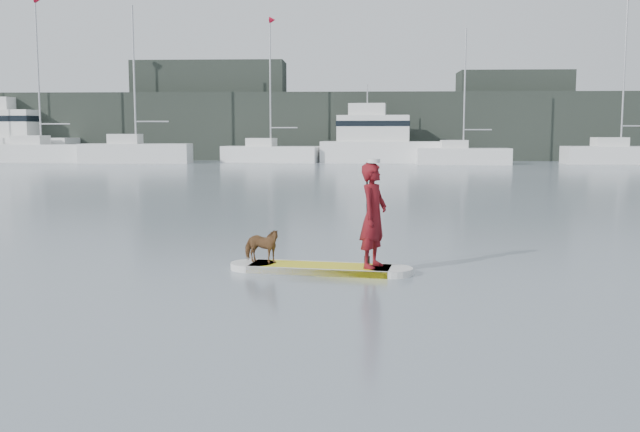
{
  "coord_description": "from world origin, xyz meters",
  "views": [
    {
      "loc": [
        3.56,
        -12.67,
        2.47
      ],
      "look_at": [
        2.95,
        -0.21,
        1.0
      ],
      "focal_mm": 40.0,
      "sensor_mm": 36.0,
      "label": 1
    }
  ],
  "objects_px": {
    "sailboat_e": "(462,155)",
    "sailboat_f": "(619,153)",
    "sailboat_c": "(135,152)",
    "paddleboard": "(320,268)",
    "paddler": "(373,216)",
    "sailboat_b": "(41,151)",
    "motor_yacht_a": "(381,141)",
    "motor_yacht_b": "(11,137)",
    "dog": "(261,246)",
    "sailboat_d": "(270,152)"
  },
  "relations": [
    {
      "from": "motor_yacht_a",
      "to": "sailboat_f",
      "type": "bearing_deg",
      "value": -0.12
    },
    {
      "from": "paddleboard",
      "to": "dog",
      "type": "xyz_separation_m",
      "value": [
        -1.07,
        0.17,
        0.37
      ]
    },
    {
      "from": "paddleboard",
      "to": "paddler",
      "type": "distance_m",
      "value": 1.36
    },
    {
      "from": "sailboat_e",
      "to": "sailboat_b",
      "type": "bearing_deg",
      "value": 177.56
    },
    {
      "from": "sailboat_c",
      "to": "motor_yacht_b",
      "type": "relative_size",
      "value": 1.1
    },
    {
      "from": "paddler",
      "to": "motor_yacht_a",
      "type": "height_order",
      "value": "motor_yacht_a"
    },
    {
      "from": "sailboat_d",
      "to": "motor_yacht_b",
      "type": "bearing_deg",
      "value": -178.01
    },
    {
      "from": "motor_yacht_a",
      "to": "sailboat_d",
      "type": "bearing_deg",
      "value": -175.14
    },
    {
      "from": "sailboat_b",
      "to": "sailboat_f",
      "type": "distance_m",
      "value": 47.0
    },
    {
      "from": "sailboat_c",
      "to": "paddleboard",
      "type": "bearing_deg",
      "value": -71.62
    },
    {
      "from": "paddleboard",
      "to": "sailboat_e",
      "type": "height_order",
      "value": "sailboat_e"
    },
    {
      "from": "motor_yacht_b",
      "to": "paddler",
      "type": "bearing_deg",
      "value": -53.29
    },
    {
      "from": "sailboat_d",
      "to": "sailboat_e",
      "type": "height_order",
      "value": "sailboat_d"
    },
    {
      "from": "paddleboard",
      "to": "sailboat_f",
      "type": "xyz_separation_m",
      "value": [
        21.41,
        44.82,
        0.82
      ]
    },
    {
      "from": "paddler",
      "to": "motor_yacht_b",
      "type": "relative_size",
      "value": 0.16
    },
    {
      "from": "sailboat_c",
      "to": "motor_yacht_b",
      "type": "height_order",
      "value": "sailboat_c"
    },
    {
      "from": "dog",
      "to": "motor_yacht_a",
      "type": "bearing_deg",
      "value": 15.59
    },
    {
      "from": "sailboat_c",
      "to": "sailboat_d",
      "type": "height_order",
      "value": "sailboat_c"
    },
    {
      "from": "sailboat_b",
      "to": "sailboat_e",
      "type": "height_order",
      "value": "sailboat_b"
    },
    {
      "from": "paddler",
      "to": "sailboat_b",
      "type": "relative_size",
      "value": 0.13
    },
    {
      "from": "sailboat_f",
      "to": "paddler",
      "type": "bearing_deg",
      "value": -115.18
    },
    {
      "from": "sailboat_c",
      "to": "sailboat_f",
      "type": "relative_size",
      "value": 0.96
    },
    {
      "from": "paddleboard",
      "to": "sailboat_d",
      "type": "xyz_separation_m",
      "value": [
        -6.44,
        46.54,
        0.78
      ]
    },
    {
      "from": "dog",
      "to": "sailboat_e",
      "type": "relative_size",
      "value": 0.07
    },
    {
      "from": "paddleboard",
      "to": "sailboat_f",
      "type": "relative_size",
      "value": 0.25
    },
    {
      "from": "sailboat_f",
      "to": "motor_yacht_b",
      "type": "height_order",
      "value": "sailboat_f"
    },
    {
      "from": "dog",
      "to": "sailboat_f",
      "type": "bearing_deg",
      "value": -6.47
    },
    {
      "from": "sailboat_b",
      "to": "motor_yacht_a",
      "type": "bearing_deg",
      "value": 3.89
    },
    {
      "from": "paddler",
      "to": "dog",
      "type": "distance_m",
      "value": 2.12
    },
    {
      "from": "motor_yacht_a",
      "to": "sailboat_c",
      "type": "bearing_deg",
      "value": -169.9
    },
    {
      "from": "sailboat_e",
      "to": "sailboat_f",
      "type": "relative_size",
      "value": 0.79
    },
    {
      "from": "sailboat_b",
      "to": "motor_yacht_b",
      "type": "bearing_deg",
      "value": 141.55
    },
    {
      "from": "sailboat_b",
      "to": "sailboat_e",
      "type": "bearing_deg",
      "value": -1.22
    },
    {
      "from": "sailboat_b",
      "to": "sailboat_d",
      "type": "distance_m",
      "value": 19.15
    },
    {
      "from": "sailboat_e",
      "to": "motor_yacht_a",
      "type": "xyz_separation_m",
      "value": [
        -6.25,
        2.95,
        1.05
      ]
    },
    {
      "from": "sailboat_e",
      "to": "sailboat_f",
      "type": "bearing_deg",
      "value": 7.18
    },
    {
      "from": "dog",
      "to": "sailboat_c",
      "type": "height_order",
      "value": "sailboat_c"
    },
    {
      "from": "sailboat_e",
      "to": "sailboat_f",
      "type": "height_order",
      "value": "sailboat_f"
    },
    {
      "from": "motor_yacht_b",
      "to": "sailboat_e",
      "type": "bearing_deg",
      "value": -4.09
    },
    {
      "from": "paddleboard",
      "to": "sailboat_c",
      "type": "height_order",
      "value": "sailboat_c"
    },
    {
      "from": "sailboat_c",
      "to": "motor_yacht_a",
      "type": "height_order",
      "value": "sailboat_c"
    },
    {
      "from": "sailboat_b",
      "to": "sailboat_c",
      "type": "xyz_separation_m",
      "value": [
        8.37,
        -1.15,
        -0.01
      ]
    },
    {
      "from": "paddleboard",
      "to": "sailboat_d",
      "type": "relative_size",
      "value": 0.28
    },
    {
      "from": "sailboat_e",
      "to": "motor_yacht_a",
      "type": "relative_size",
      "value": 0.95
    },
    {
      "from": "paddler",
      "to": "motor_yacht_b",
      "type": "distance_m",
      "value": 58.71
    },
    {
      "from": "paddleboard",
      "to": "dog",
      "type": "height_order",
      "value": "dog"
    },
    {
      "from": "dog",
      "to": "sailboat_d",
      "type": "height_order",
      "value": "sailboat_d"
    },
    {
      "from": "dog",
      "to": "sailboat_e",
      "type": "distance_m",
      "value": 44.54
    },
    {
      "from": "motor_yacht_a",
      "to": "paddleboard",
      "type": "bearing_deg",
      "value": -88.29
    },
    {
      "from": "sailboat_c",
      "to": "paddler",
      "type": "bearing_deg",
      "value": -70.65
    }
  ]
}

